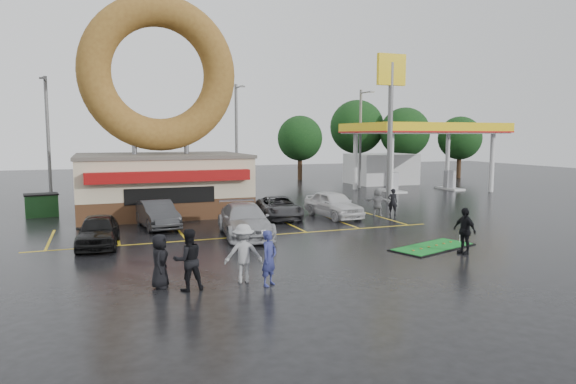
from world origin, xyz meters
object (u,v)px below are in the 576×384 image
object	(u,v)px
car_silver	(245,220)
person_cameraman	(464,231)
donut_shop	(161,142)
streetlight_left	(48,137)
dumpster	(42,206)
shell_sign	(391,100)
gas_station	(404,148)
streetlight_right	(361,136)
streetlight_mid	(237,136)
car_white	(333,204)
person_blue	(269,258)
car_dgrey	(157,214)
putting_green	(433,247)
car_grey	(279,207)
car_black	(98,231)

from	to	relation	value
car_silver	person_cameraman	distance (m)	10.05
donut_shop	streetlight_left	size ratio (longest dim) A/B	1.50
dumpster	car_silver	bearing A→B (deg)	-54.24
shell_sign	dumpster	xyz separation A→B (m)	(-23.05, 1.70, -6.73)
gas_station	streetlight_right	size ratio (longest dim) A/B	1.52
streetlight_mid	car_white	xyz separation A→B (m)	(2.31, -13.67, -4.00)
gas_station	person_blue	world-z (taller)	gas_station
donut_shop	car_dgrey	bearing A→B (deg)	-99.38
gas_station	car_white	xyz separation A→B (m)	(-13.69, -13.69, -2.91)
car_dgrey	putting_green	world-z (taller)	car_dgrey
shell_sign	dumpster	distance (m)	24.07
car_grey	person_blue	distance (m)	13.54
car_dgrey	streetlight_left	bearing A→B (deg)	108.58
shell_sign	gas_station	bearing A→B (deg)	51.93
streetlight_right	car_black	size ratio (longest dim) A/B	2.17
donut_shop	car_silver	size ratio (longest dim) A/B	2.52
streetlight_right	car_silver	world-z (taller)	streetlight_right
shell_sign	person_blue	xyz separation A→B (m)	(-14.65, -16.66, -6.47)
streetlight_mid	streetlight_right	world-z (taller)	same
donut_shop	streetlight_left	xyz separation A→B (m)	(-7.00, 6.95, 0.32)
putting_green	streetlight_mid	bearing A→B (deg)	96.99
car_grey	putting_green	bearing A→B (deg)	-62.59
car_silver	car_white	xyz separation A→B (m)	(6.51, 3.75, 0.01)
donut_shop	streetlight_left	world-z (taller)	donut_shop
streetlight_left	streetlight_right	bearing A→B (deg)	4.40
streetlight_right	putting_green	distance (m)	25.89
streetlight_right	car_white	distance (m)	18.03
shell_sign	person_blue	world-z (taller)	shell_sign
streetlight_left	putting_green	world-z (taller)	streetlight_left
streetlight_left	person_blue	distance (m)	26.24
car_black	donut_shop	bearing A→B (deg)	73.09
streetlight_left	car_dgrey	size ratio (longest dim) A/B	2.04
car_silver	person_blue	distance (m)	8.29
streetlight_right	putting_green	world-z (taller)	streetlight_right
car_black	car_grey	distance (m)	10.97
shell_sign	person_cameraman	world-z (taller)	shell_sign
streetlight_right	car_silver	bearing A→B (deg)	-131.33
car_white	person_cameraman	distance (m)	10.45
car_black	dumpster	world-z (taller)	car_black
donut_shop	car_white	bearing A→B (deg)	-31.56
person_blue	gas_station	bearing A→B (deg)	11.60
donut_shop	shell_sign	distance (m)	16.29
person_blue	streetlight_mid	bearing A→B (deg)	39.36
shell_sign	dumpster	size ratio (longest dim) A/B	5.89
donut_shop	car_white	xyz separation A→B (m)	(9.31, -5.72, -3.68)
gas_station	car_dgrey	distance (m)	27.68
dumpster	car_white	bearing A→B (deg)	-29.75
car_dgrey	car_grey	xyz separation A→B (m)	(7.07, 0.66, -0.08)
person_cameraman	streetlight_left	bearing A→B (deg)	-151.21
dumpster	putting_green	bearing A→B (deg)	-50.89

